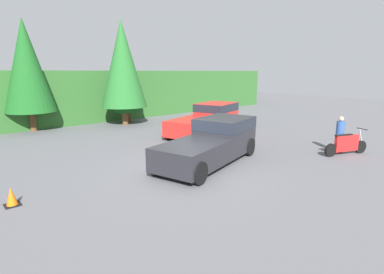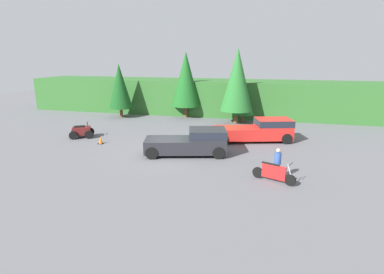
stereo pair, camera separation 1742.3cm
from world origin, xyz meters
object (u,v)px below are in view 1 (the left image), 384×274
Objects in this scene: pickup_truck_red at (209,118)px; dirt_bike at (346,144)px; traffic_cone at (11,197)px; pickup_truck_second at (214,140)px; rider_person at (340,133)px.

dirt_bike is at bearing -99.48° from pickup_truck_red.
pickup_truck_red is 11.50× the size of traffic_cone.
pickup_truck_second is 6.25m from rider_person.
traffic_cone is at bearing 158.95° from pickup_truck_second.
dirt_bike is 0.64m from rider_person.
rider_person is at bearing -43.69° from pickup_truck_second.
rider_person is at bearing -16.26° from traffic_cone.
pickup_truck_red is 1.09× the size of pickup_truck_second.
pickup_truck_red is at bearing 17.92° from traffic_cone.
dirt_bike is 1.30× the size of rider_person.
traffic_cone is at bearing 176.14° from rider_person.
pickup_truck_second is 2.55× the size of dirt_bike.
pickup_truck_red and pickup_truck_second have the same top height.
pickup_truck_second is at bearing -6.07° from traffic_cone.
pickup_truck_second is 3.31× the size of rider_person.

